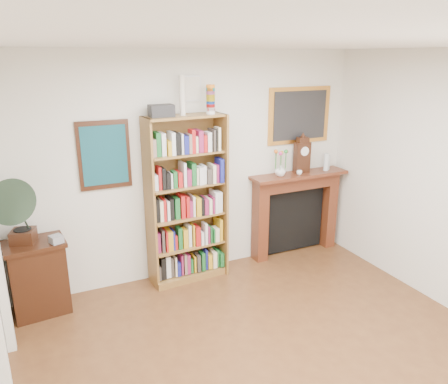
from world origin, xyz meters
name	(u,v)px	position (x,y,z in m)	size (l,w,h in m)	color
room	(311,241)	(0.00, 0.00, 1.40)	(4.51, 5.01, 2.81)	#532F19
teal_poster	(104,155)	(-1.05, 2.48, 1.65)	(0.58, 0.04, 0.78)	black
small_picture	(191,88)	(0.00, 2.48, 2.35)	(0.26, 0.04, 0.30)	white
gilt_painting	(299,115)	(1.55, 2.48, 1.95)	(0.95, 0.04, 0.75)	gold
bookshelf	(187,191)	(-0.14, 2.31, 1.16)	(0.98, 0.41, 2.38)	brown
side_cabinet	(38,277)	(-1.89, 2.26, 0.42)	(0.61, 0.45, 0.83)	black
fireplace	(295,206)	(1.50, 2.40, 0.70)	(1.40, 0.34, 1.19)	#4E2412
gramophone	(19,208)	(-1.98, 2.16, 1.26)	(0.60, 0.68, 0.76)	black
cd_stack	(56,239)	(-1.67, 2.14, 0.87)	(0.12, 0.12, 0.08)	#A9A9B5
mantel_clock	(302,156)	(1.56, 2.38, 1.42)	(0.21, 0.13, 0.48)	black
flower_vase	(280,170)	(1.19, 2.33, 1.26)	(0.15, 0.15, 0.15)	silver
teacup	(299,173)	(1.46, 2.28, 1.21)	(0.07, 0.07, 0.06)	white
bottle_left	(326,162)	(1.92, 2.31, 1.31)	(0.07, 0.07, 0.24)	silver
bottle_right	(328,162)	(1.98, 2.36, 1.29)	(0.06, 0.06, 0.20)	silver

